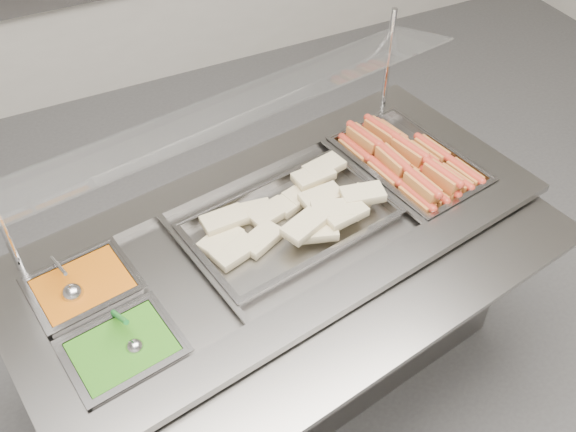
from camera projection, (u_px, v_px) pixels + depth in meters
name	position (u px, v px, depth m)	size (l,w,h in m)	color
ground	(343.00, 420.00, 2.35)	(6.00, 6.00, 0.00)	#4F5052
steam_counter	(278.00, 307.00, 2.23)	(1.76, 0.99, 0.79)	slate
tray_rail	(373.00, 335.00, 1.72)	(1.60, 0.57, 0.05)	gray
sneeze_guard	(236.00, 109.00, 1.84)	(1.48, 0.49, 0.39)	silver
pan_hotdogs	(408.00, 168.00, 2.20)	(0.38, 0.53, 0.09)	gray
pan_wraps	(290.00, 225.00, 1.99)	(0.65, 0.45, 0.06)	gray
pan_beans	(86.00, 293.00, 1.81)	(0.30, 0.25, 0.09)	gray
pan_peas	(125.00, 356.00, 1.66)	(0.30, 0.25, 0.09)	gray
hotdogs_in_buns	(407.00, 162.00, 2.16)	(0.33, 0.48, 0.10)	#A45F22
tortilla_wraps	(299.00, 211.00, 1.98)	(0.60, 0.35, 0.08)	beige
ladle	(72.00, 292.00, 1.76)	(0.06, 0.17, 0.12)	#B8B8BD
serving_spoon	(132.00, 342.00, 1.64)	(0.05, 0.16, 0.12)	#B8B8BD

